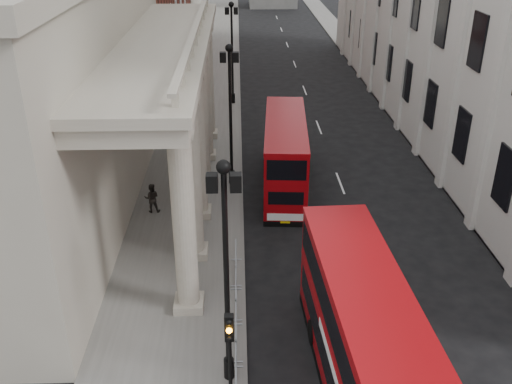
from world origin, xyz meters
TOP-DOWN VIEW (x-y plane):
  - sidewalk_west at (-3.00, 30.00)m, footprint 6.00×140.00m
  - sidewalk_east at (13.50, 30.00)m, footprint 3.00×140.00m
  - kerb at (-0.05, 30.00)m, footprint 0.20×140.00m
  - portico_building at (-10.50, 18.00)m, footprint 9.00×28.00m
  - lamp_post_south at (-0.60, 4.00)m, footprint 1.05×0.44m
  - lamp_post_mid at (-0.60, 20.00)m, footprint 1.05×0.44m
  - lamp_post_north at (-0.60, 36.00)m, footprint 1.05×0.44m
  - traffic_light at (-0.50, 1.98)m, footprint 0.28×0.33m
  - bus_near at (3.83, 3.46)m, footprint 2.97×10.43m
  - bus_far at (2.54, 19.51)m, footprint 2.96×9.75m
  - pedestrian_a at (-2.79, 13.01)m, footprint 0.70×0.53m
  - pedestrian_b at (-4.90, 16.46)m, footprint 0.84×0.67m
  - pedestrian_c at (-3.37, 18.35)m, footprint 0.89×0.64m

SIDE VIEW (x-z plane):
  - sidewalk_west at x=-3.00m, z-range 0.00..0.12m
  - sidewalk_east at x=13.50m, z-range 0.00..0.12m
  - kerb at x=-0.05m, z-range 0.00..0.14m
  - pedestrian_b at x=-4.90m, z-range 0.12..1.77m
  - pedestrian_c at x=-3.37m, z-range 0.12..1.84m
  - pedestrian_a at x=-2.79m, z-range 0.12..1.86m
  - bus_far at x=2.54m, z-range 0.09..4.24m
  - bus_near at x=3.83m, z-range 0.10..4.56m
  - traffic_light at x=-0.50m, z-range 0.96..5.26m
  - lamp_post_south at x=-0.60m, z-range 0.75..9.07m
  - lamp_post_mid at x=-0.60m, z-range 0.75..9.07m
  - lamp_post_north at x=-0.60m, z-range 0.75..9.07m
  - portico_building at x=-10.50m, z-range 0.00..12.00m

